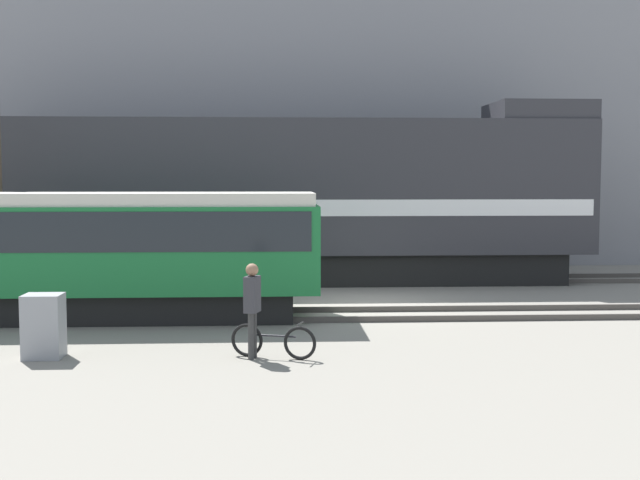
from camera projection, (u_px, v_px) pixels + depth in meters
name	position (u px, v px, depth m)	size (l,w,h in m)	color
ground_plane	(369.00, 306.00, 21.14)	(120.00, 120.00, 0.00)	gray
track_near	(377.00, 314.00, 19.43)	(60.00, 1.50, 0.14)	#47423D
track_far	(352.00, 280.00, 25.91)	(60.00, 1.51, 0.14)	#47423D
building_backdrop	(336.00, 102.00, 32.91)	(38.76, 6.00, 12.93)	gray
freight_locomotive	(265.00, 199.00, 25.56)	(20.88, 3.04, 5.77)	black
streetcar	(100.00, 247.00, 18.95)	(10.32, 2.54, 3.02)	black
bicycle	(273.00, 341.00, 14.95)	(1.60, 0.68, 0.69)	black
person	(252.00, 301.00, 14.85)	(0.32, 0.41, 1.79)	#333333
signal_box	(44.00, 326.00, 14.97)	(0.70, 0.60, 1.20)	gray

